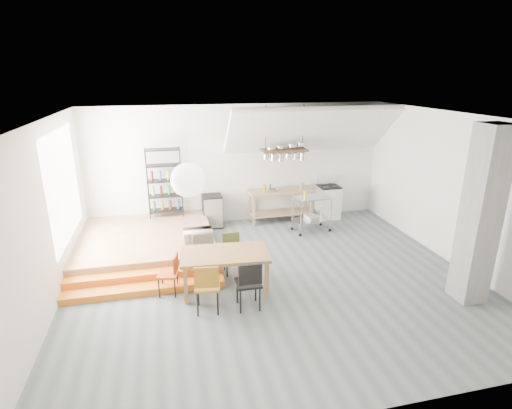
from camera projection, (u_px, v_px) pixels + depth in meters
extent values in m
plane|color=#545E61|center=(273.00, 279.00, 8.08)|extent=(8.00, 8.00, 0.00)
cube|color=silver|center=(239.00, 165.00, 10.81)|extent=(8.00, 0.04, 3.20)
cube|color=silver|center=(45.00, 220.00, 6.71)|extent=(0.04, 7.00, 3.20)
cube|color=silver|center=(456.00, 190.00, 8.45)|extent=(0.04, 7.00, 3.20)
cube|color=white|center=(275.00, 118.00, 7.08)|extent=(8.00, 7.00, 0.02)
cube|color=white|center=(311.00, 130.00, 10.35)|extent=(4.40, 1.44, 1.32)
cube|color=white|center=(64.00, 186.00, 8.04)|extent=(0.02, 2.50, 2.20)
cube|color=olive|center=(147.00, 242.00, 9.32)|extent=(3.00, 3.00, 0.40)
cube|color=orange|center=(145.00, 289.00, 7.56)|extent=(3.00, 0.35, 0.13)
cube|color=orange|center=(145.00, 277.00, 7.86)|extent=(3.00, 0.35, 0.27)
cube|color=slate|center=(481.00, 216.00, 6.91)|extent=(0.50, 0.50, 3.20)
cube|color=olive|center=(281.00, 191.00, 10.95)|extent=(1.80, 0.60, 0.06)
cube|color=olive|center=(281.00, 213.00, 11.15)|extent=(1.70, 0.55, 0.04)
cube|color=olive|center=(306.00, 202.00, 11.48)|extent=(0.06, 0.06, 0.86)
cube|color=olive|center=(250.00, 206.00, 11.12)|extent=(0.06, 0.06, 0.86)
cube|color=olive|center=(311.00, 207.00, 11.07)|extent=(0.06, 0.06, 0.86)
cube|color=olive|center=(254.00, 211.00, 10.71)|extent=(0.06, 0.06, 0.86)
cube|color=white|center=(328.00, 202.00, 11.39)|extent=(0.60, 0.60, 0.90)
cube|color=black|center=(329.00, 186.00, 11.24)|extent=(0.58, 0.58, 0.03)
cube|color=white|center=(325.00, 179.00, 11.46)|extent=(0.60, 0.05, 0.25)
cylinder|color=black|center=(331.00, 184.00, 11.40)|extent=(0.18, 0.18, 0.02)
cylinder|color=black|center=(322.00, 185.00, 11.34)|extent=(0.18, 0.18, 0.02)
cylinder|color=black|center=(335.00, 187.00, 11.14)|extent=(0.18, 0.18, 0.02)
cylinder|color=black|center=(326.00, 187.00, 11.08)|extent=(0.18, 0.18, 0.02)
cube|color=#402919|center=(284.00, 150.00, 10.40)|extent=(1.20, 0.50, 0.05)
cylinder|color=black|center=(266.00, 128.00, 10.11)|extent=(0.02, 0.02, 1.15)
cylinder|color=black|center=(303.00, 127.00, 10.33)|extent=(0.02, 0.02, 1.15)
cylinder|color=silver|center=(266.00, 157.00, 10.29)|extent=(0.16, 0.16, 0.12)
cylinder|color=silver|center=(274.00, 157.00, 10.34)|extent=(0.20, 0.20, 0.16)
cylinder|color=silver|center=(281.00, 157.00, 10.39)|extent=(0.16, 0.16, 0.20)
cylinder|color=silver|center=(288.00, 156.00, 10.42)|extent=(0.20, 0.20, 0.12)
cylinder|color=silver|center=(296.00, 156.00, 10.47)|extent=(0.16, 0.16, 0.16)
cylinder|color=silver|center=(303.00, 156.00, 10.52)|extent=(0.20, 0.20, 0.20)
cylinder|color=black|center=(181.00, 180.00, 10.45)|extent=(0.02, 0.02, 1.80)
cylinder|color=black|center=(148.00, 182.00, 10.27)|extent=(0.02, 0.02, 1.80)
cylinder|color=black|center=(182.00, 183.00, 10.12)|extent=(0.02, 0.02, 1.80)
cylinder|color=black|center=(148.00, 185.00, 9.94)|extent=(0.02, 0.02, 1.80)
cube|color=black|center=(167.00, 210.00, 10.43)|extent=(0.88, 0.38, 0.02)
cube|color=black|center=(166.00, 196.00, 10.30)|extent=(0.88, 0.38, 0.02)
cube|color=black|center=(164.00, 181.00, 10.18)|extent=(0.88, 0.38, 0.02)
cube|color=black|center=(163.00, 165.00, 10.05)|extent=(0.88, 0.38, 0.02)
cube|color=black|center=(162.00, 149.00, 9.93)|extent=(0.88, 0.38, 0.03)
cylinder|color=#307838|center=(166.00, 205.00, 10.39)|extent=(0.07, 0.07, 0.24)
cylinder|color=#976A19|center=(165.00, 190.00, 10.26)|extent=(0.07, 0.07, 0.24)
cylinder|color=maroon|center=(164.00, 175.00, 10.14)|extent=(0.07, 0.07, 0.24)
cube|color=olive|center=(199.00, 245.00, 8.30)|extent=(0.60, 0.40, 0.03)
cylinder|color=black|center=(211.00, 245.00, 8.54)|extent=(0.02, 0.02, 0.13)
cylinder|color=black|center=(185.00, 247.00, 8.42)|extent=(0.02, 0.02, 0.13)
cylinder|color=black|center=(213.00, 251.00, 8.22)|extent=(0.02, 0.02, 0.13)
cylinder|color=black|center=(186.00, 254.00, 8.11)|extent=(0.02, 0.02, 0.13)
sphere|color=white|center=(188.00, 180.00, 6.90)|extent=(0.60, 0.60, 0.60)
cube|color=olive|center=(225.00, 254.00, 7.44)|extent=(1.70, 1.05, 0.06)
cube|color=olive|center=(260.00, 261.00, 8.03)|extent=(0.08, 0.08, 0.71)
cube|color=olive|center=(187.00, 266.00, 7.83)|extent=(0.08, 0.08, 0.71)
cube|color=olive|center=(267.00, 280.00, 7.31)|extent=(0.08, 0.08, 0.71)
cube|color=olive|center=(186.00, 286.00, 7.10)|extent=(0.08, 0.08, 0.71)
cube|color=#A36C1C|center=(207.00, 286.00, 6.86)|extent=(0.48, 0.48, 0.04)
cube|color=#A36C1C|center=(206.00, 277.00, 6.59)|extent=(0.41, 0.09, 0.37)
cylinder|color=black|center=(198.00, 304.00, 6.76)|extent=(0.03, 0.03, 0.47)
cylinder|color=black|center=(218.00, 303.00, 6.79)|extent=(0.03, 0.03, 0.47)
cylinder|color=black|center=(198.00, 294.00, 7.08)|extent=(0.03, 0.03, 0.47)
cylinder|color=black|center=(218.00, 293.00, 7.11)|extent=(0.03, 0.03, 0.47)
cube|color=black|center=(248.00, 283.00, 6.96)|extent=(0.43, 0.43, 0.04)
cube|color=black|center=(250.00, 275.00, 6.70)|extent=(0.40, 0.05, 0.37)
cylinder|color=black|center=(241.00, 301.00, 6.84)|extent=(0.03, 0.03, 0.47)
cylinder|color=black|center=(260.00, 299.00, 6.91)|extent=(0.03, 0.03, 0.47)
cylinder|color=black|center=(237.00, 291.00, 7.16)|extent=(0.03, 0.03, 0.47)
cylinder|color=black|center=(256.00, 289.00, 7.22)|extent=(0.03, 0.03, 0.47)
cube|color=#505B2B|center=(233.00, 254.00, 8.19)|extent=(0.39, 0.39, 0.04)
cube|color=#505B2B|center=(231.00, 240.00, 8.27)|extent=(0.36, 0.05, 0.33)
cylinder|color=black|center=(238.00, 259.00, 8.44)|extent=(0.03, 0.03, 0.42)
cylinder|color=black|center=(224.00, 261.00, 8.36)|extent=(0.03, 0.03, 0.42)
cylinder|color=black|center=(242.00, 266.00, 8.16)|extent=(0.03, 0.03, 0.42)
cylinder|color=black|center=(227.00, 268.00, 8.08)|extent=(0.03, 0.03, 0.42)
cube|color=#B14419|center=(168.00, 274.00, 7.40)|extent=(0.43, 0.43, 0.04)
cube|color=#B14419|center=(176.00, 263.00, 7.33)|extent=(0.11, 0.35, 0.32)
cylinder|color=black|center=(175.00, 288.00, 7.33)|extent=(0.03, 0.03, 0.40)
cylinder|color=black|center=(178.00, 280.00, 7.61)|extent=(0.03, 0.03, 0.40)
cylinder|color=black|center=(159.00, 288.00, 7.33)|extent=(0.03, 0.03, 0.40)
cylinder|color=black|center=(162.00, 280.00, 7.60)|extent=(0.03, 0.03, 0.40)
cube|color=silver|center=(312.00, 198.00, 10.24)|extent=(1.01, 0.66, 0.04)
cube|color=silver|center=(311.00, 220.00, 10.43)|extent=(1.01, 0.66, 0.03)
cylinder|color=silver|center=(322.00, 209.00, 10.74)|extent=(0.03, 0.03, 0.90)
sphere|color=black|center=(321.00, 224.00, 10.87)|extent=(0.08, 0.08, 0.08)
cylinder|color=silver|center=(292.00, 213.00, 10.43)|extent=(0.03, 0.03, 0.90)
sphere|color=black|center=(292.00, 229.00, 10.56)|extent=(0.08, 0.08, 0.08)
cylinder|color=silver|center=(331.00, 215.00, 10.33)|extent=(0.03, 0.03, 0.90)
sphere|color=black|center=(330.00, 230.00, 10.47)|extent=(0.08, 0.08, 0.08)
cylinder|color=silver|center=(301.00, 219.00, 10.02)|extent=(0.03, 0.03, 0.90)
sphere|color=black|center=(300.00, 235.00, 10.16)|extent=(0.08, 0.08, 0.08)
cube|color=black|center=(212.00, 211.00, 10.73)|extent=(0.51, 0.51, 0.87)
imported|color=beige|center=(198.00, 237.00, 8.24)|extent=(0.60, 0.41, 0.33)
imported|color=silver|center=(275.00, 190.00, 10.85)|extent=(0.21, 0.21, 0.05)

